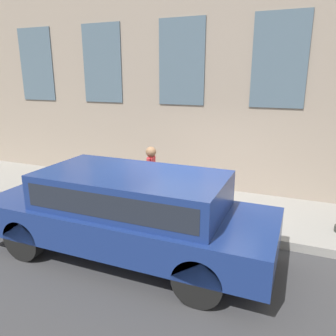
% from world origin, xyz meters
% --- Properties ---
extents(ground_plane, '(80.00, 80.00, 0.00)m').
position_xyz_m(ground_plane, '(0.00, 0.00, 0.00)').
color(ground_plane, '#38383A').
extents(sidewalk, '(2.47, 60.00, 0.17)m').
position_xyz_m(sidewalk, '(1.24, 0.00, 0.09)').
color(sidewalk, gray).
rests_on(sidewalk, ground_plane).
extents(fire_hydrant, '(0.37, 0.47, 0.81)m').
position_xyz_m(fire_hydrant, '(0.37, 0.33, 0.59)').
color(fire_hydrant, red).
rests_on(fire_hydrant, sidewalk).
extents(person, '(0.36, 0.24, 1.48)m').
position_xyz_m(person, '(0.51, 1.22, 1.07)').
color(person, '#726651').
rests_on(person, sidewalk).
extents(parked_truck_navy_near, '(1.90, 5.23, 1.59)m').
position_xyz_m(parked_truck_navy_near, '(-1.27, 0.82, 0.93)').
color(parked_truck_navy_near, black).
rests_on(parked_truck_navy_near, ground_plane).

